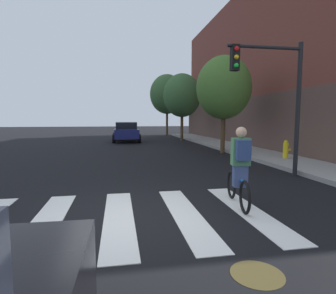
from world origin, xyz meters
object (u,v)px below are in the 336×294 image
at_px(manhole_cover, 257,274).
at_px(cyclist, 240,168).
at_px(street_tree_far, 167,94).
at_px(sedan_mid, 126,131).
at_px(traffic_light_near, 275,86).
at_px(fire_hydrant, 286,149).
at_px(street_tree_mid, 182,96).
at_px(street_tree_near, 224,88).

relative_size(manhole_cover, cyclist, 0.38).
relative_size(manhole_cover, street_tree_far, 0.10).
relative_size(sedan_mid, street_tree_far, 0.68).
bearing_deg(sedan_mid, street_tree_far, 58.76).
distance_m(manhole_cover, street_tree_far, 28.05).
relative_size(manhole_cover, traffic_light_near, 0.15).
distance_m(cyclist, fire_hydrant, 7.13).
height_order(street_tree_mid, street_tree_far, street_tree_far).
bearing_deg(cyclist, manhole_cover, -109.76).
xyz_separation_m(cyclist, traffic_light_near, (2.32, 2.65, 2.02)).
distance_m(manhole_cover, street_tree_near, 12.31).
bearing_deg(traffic_light_near, street_tree_near, 83.13).
bearing_deg(street_tree_mid, street_tree_near, -88.35).
relative_size(street_tree_mid, street_tree_far, 0.83).
relative_size(sedan_mid, traffic_light_near, 1.08).
relative_size(manhole_cover, sedan_mid, 0.14).
bearing_deg(street_tree_far, manhole_cover, -97.79).
height_order(manhole_cover, street_tree_far, street_tree_far).
height_order(cyclist, street_tree_near, street_tree_near).
distance_m(fire_hydrant, street_tree_mid, 12.48).
relative_size(street_tree_near, street_tree_mid, 0.93).
relative_size(fire_hydrant, street_tree_mid, 0.14).
xyz_separation_m(cyclist, fire_hydrant, (4.62, 5.43, -0.31)).
bearing_deg(fire_hydrant, sedan_mid, 118.71).
distance_m(cyclist, street_tree_far, 25.46).
relative_size(street_tree_near, street_tree_far, 0.77).
xyz_separation_m(cyclist, street_tree_near, (3.05, 8.75, 2.62)).
height_order(sedan_mid, street_tree_near, street_tree_near).
xyz_separation_m(traffic_light_near, street_tree_far, (0.57, 22.38, 1.64)).
bearing_deg(street_tree_mid, street_tree_far, 89.35).
xyz_separation_m(sedan_mid, traffic_light_near, (4.16, -14.58, 2.06)).
distance_m(traffic_light_near, fire_hydrant, 4.29).
distance_m(cyclist, street_tree_near, 9.63).
xyz_separation_m(street_tree_near, street_tree_mid, (-0.25, 8.60, 0.28)).
relative_size(cyclist, street_tree_near, 0.33).
bearing_deg(street_tree_mid, cyclist, -99.18).
xyz_separation_m(sedan_mid, street_tree_far, (4.73, 7.80, 3.69)).
bearing_deg(sedan_mid, traffic_light_near, -74.07).
height_order(cyclist, fire_hydrant, cyclist).
bearing_deg(manhole_cover, sedan_mid, 92.86).
xyz_separation_m(manhole_cover, sedan_mid, (-0.98, 19.63, 0.80)).
xyz_separation_m(fire_hydrant, street_tree_mid, (-1.82, 11.93, 3.21)).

